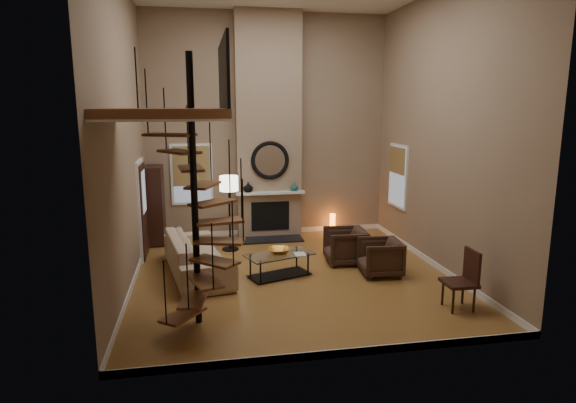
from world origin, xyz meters
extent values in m
cube|color=#AC7937|center=(0.00, 0.00, -0.01)|extent=(6.00, 6.50, 0.01)
cube|color=#8D755B|center=(0.00, 3.25, 2.75)|extent=(6.00, 0.02, 5.50)
cube|color=#8D755B|center=(0.00, -3.25, 2.75)|extent=(6.00, 0.02, 5.50)
cube|color=#8D755B|center=(-3.00, 0.00, 2.75)|extent=(0.02, 6.50, 5.50)
cube|color=#8D755B|center=(3.00, 0.00, 2.75)|extent=(0.02, 6.50, 5.50)
cube|color=white|center=(0.00, 3.24, 0.06)|extent=(6.00, 0.02, 0.12)
cube|color=white|center=(0.00, -3.24, 0.06)|extent=(6.00, 0.02, 0.12)
cube|color=white|center=(-2.99, 0.00, 0.06)|extent=(0.02, 6.50, 0.12)
cube|color=white|center=(2.99, 0.00, 0.06)|extent=(0.02, 6.50, 0.12)
cube|color=#8E765C|center=(0.00, 3.06, 2.75)|extent=(1.60, 0.38, 5.50)
cube|color=black|center=(0.00, 2.57, 0.02)|extent=(1.50, 0.60, 0.04)
cube|color=black|center=(0.00, 2.86, 0.55)|extent=(0.95, 0.02, 0.72)
cube|color=white|center=(0.00, 2.78, 1.15)|extent=(1.70, 0.18, 0.06)
torus|color=black|center=(0.00, 2.84, 1.95)|extent=(0.94, 0.10, 0.94)
cylinder|color=white|center=(0.00, 2.85, 1.95)|extent=(0.80, 0.01, 0.80)
imported|color=black|center=(-0.55, 2.82, 1.30)|extent=(0.24, 0.24, 0.25)
imported|color=#18554D|center=(0.60, 2.82, 1.28)|extent=(0.20, 0.20, 0.21)
cube|color=white|center=(-1.90, 3.23, 1.60)|extent=(1.02, 0.04, 1.52)
cube|color=#8C9EB2|center=(-1.90, 3.21, 1.60)|extent=(0.90, 0.01, 1.40)
cube|color=#9F8047|center=(-1.90, 3.19, 1.81)|extent=(0.90, 0.01, 0.98)
cube|color=white|center=(2.98, 2.00, 1.60)|extent=(0.04, 1.02, 1.52)
cube|color=#8C9EB2|center=(2.96, 2.00, 1.60)|extent=(0.01, 0.90, 1.40)
cube|color=#9F8047|center=(2.94, 2.00, 1.98)|extent=(0.01, 0.90, 0.63)
cube|color=white|center=(-2.97, 1.80, 1.05)|extent=(0.06, 1.05, 2.16)
cube|color=black|center=(-2.94, 1.80, 1.02)|extent=(0.05, 0.90, 2.05)
cube|color=#8C9EB2|center=(-2.90, 1.80, 1.45)|extent=(0.01, 0.60, 0.90)
cube|color=brown|center=(-2.15, -1.80, 3.18)|extent=(1.70, 2.20, 0.12)
cube|color=white|center=(-2.15, -1.80, 3.10)|extent=(1.70, 2.20, 0.03)
cube|color=black|center=(-1.33, -1.80, 3.71)|extent=(0.04, 2.20, 0.94)
cylinder|color=black|center=(-1.80, -1.80, 2.01)|extent=(0.10, 0.10, 4.02)
cube|color=brown|center=(-2.02, -2.08, 0.26)|extent=(0.71, 0.78, 0.04)
cylinder|color=black|center=(-2.24, -2.37, 0.73)|extent=(0.02, 0.02, 0.94)
cube|color=brown|center=(-1.86, -2.15, 0.52)|extent=(0.46, 0.77, 0.04)
cylinder|color=black|center=(-1.93, -2.51, 0.99)|extent=(0.02, 0.02, 0.94)
cube|color=brown|center=(-1.69, -2.14, 0.78)|extent=(0.55, 0.79, 0.04)
cylinder|color=black|center=(-1.58, -2.48, 1.25)|extent=(0.02, 0.02, 0.94)
cube|color=brown|center=(-1.54, -2.05, 1.04)|extent=(0.75, 0.74, 0.04)
cylinder|color=black|center=(-1.28, -2.30, 1.51)|extent=(0.02, 0.02, 0.94)
cube|color=brown|center=(-1.45, -1.90, 1.30)|extent=(0.79, 0.53, 0.04)
cylinder|color=black|center=(-1.11, -2.00, 1.77)|extent=(0.02, 0.02, 0.94)
cube|color=brown|center=(-1.45, -1.73, 1.56)|extent=(0.77, 0.48, 0.04)
cylinder|color=black|center=(-1.10, -1.65, 2.03)|extent=(0.02, 0.02, 0.94)
cube|color=brown|center=(-1.52, -1.57, 1.82)|extent=(0.77, 0.72, 0.04)
cylinder|color=black|center=(-1.25, -1.34, 2.29)|extent=(0.02, 0.02, 0.94)
cube|color=brown|center=(-1.67, -1.47, 2.08)|extent=(0.58, 0.79, 0.04)
cylinder|color=black|center=(-1.53, -1.13, 2.55)|extent=(0.02, 0.02, 0.94)
cube|color=brown|center=(-1.84, -1.44, 2.34)|extent=(0.41, 0.75, 0.04)
cylinder|color=black|center=(-1.88, -1.08, 2.81)|extent=(0.02, 0.02, 0.94)
cube|color=brown|center=(-2.00, -1.50, 2.60)|extent=(0.68, 0.79, 0.04)
cylinder|color=black|center=(-2.20, -1.20, 3.07)|extent=(0.02, 0.02, 0.94)
cube|color=brown|center=(-2.12, -1.63, 2.86)|extent=(0.80, 0.64, 0.04)
cylinder|color=black|center=(-2.44, -1.46, 3.33)|extent=(0.02, 0.02, 0.94)
cube|color=brown|center=(-2.16, -1.80, 3.12)|extent=(0.72, 0.34, 0.04)
cylinder|color=black|center=(-2.52, -1.80, 3.59)|extent=(0.02, 0.02, 0.94)
cube|color=black|center=(-2.77, 2.83, 0.95)|extent=(0.39, 0.82, 1.84)
imported|color=tan|center=(-1.82, 0.41, 0.40)|extent=(1.42, 2.69, 0.75)
imported|color=#3B261B|center=(1.34, 0.59, 0.35)|extent=(0.88, 0.86, 0.76)
imported|color=#3B261B|center=(1.79, -0.27, 0.35)|extent=(0.84, 0.82, 0.71)
cube|color=silver|center=(-0.24, 0.00, 0.44)|extent=(1.42, 1.03, 0.02)
cube|color=black|center=(-0.24, 0.00, 0.03)|extent=(1.29, 0.90, 0.02)
cylinder|color=black|center=(-0.66, -0.38, 0.22)|extent=(0.04, 0.04, 0.47)
cylinder|color=black|center=(0.32, -0.03, 0.22)|extent=(0.04, 0.04, 0.47)
cylinder|color=black|center=(-0.81, 0.04, 0.22)|extent=(0.04, 0.04, 0.47)
cylinder|color=black|center=(0.17, 0.38, 0.22)|extent=(0.04, 0.04, 0.47)
imported|color=#C48122|center=(-0.24, 0.05, 0.50)|extent=(0.43, 0.43, 0.11)
imported|color=gray|center=(0.11, -0.15, 0.46)|extent=(0.23, 0.29, 0.03)
cylinder|color=black|center=(-1.07, 1.95, 0.01)|extent=(0.38, 0.38, 0.03)
cylinder|color=black|center=(-1.07, 1.95, 0.80)|extent=(0.04, 0.04, 1.63)
cylinder|color=#F2E5C6|center=(-1.07, 1.95, 1.55)|extent=(0.42, 0.42, 0.34)
cylinder|color=orange|center=(1.66, 3.01, 0.25)|extent=(0.14, 0.14, 0.51)
cube|color=black|center=(2.38, -2.05, 0.44)|extent=(0.50, 0.50, 0.06)
cube|color=black|center=(2.59, -2.05, 0.70)|extent=(0.06, 0.47, 0.58)
cylinder|color=black|center=(2.20, -2.23, 0.21)|extent=(0.04, 0.04, 0.47)
cylinder|color=black|center=(2.56, -2.23, 0.21)|extent=(0.04, 0.04, 0.47)
cylinder|color=black|center=(2.21, -1.87, 0.21)|extent=(0.04, 0.04, 0.47)
cylinder|color=black|center=(2.57, -1.87, 0.21)|extent=(0.04, 0.04, 0.47)
camera|label=1|loc=(-1.72, -8.98, 3.29)|focal=30.56mm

